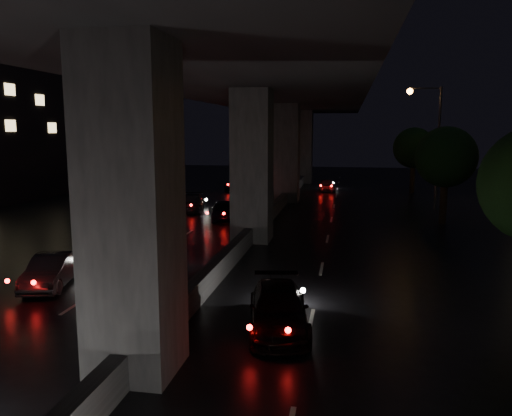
# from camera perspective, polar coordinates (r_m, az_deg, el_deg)

# --- Properties ---
(ground) EXTENTS (120.00, 120.00, 0.00)m
(ground) POSITION_cam_1_polar(r_m,az_deg,el_deg) (22.30, -2.88, -6.44)
(ground) COLOR black
(ground) RESTS_ON ground
(viaduct) EXTENTS (12.00, 80.00, 10.50)m
(viaduct) POSITION_cam_1_polar(r_m,az_deg,el_deg) (26.50, -0.46, 14.20)
(viaduct) COLOR #2F2E31
(viaduct) RESTS_ON ground
(median_barrier) EXTENTS (0.45, 70.00, 0.85)m
(median_barrier) POSITION_cam_1_polar(r_m,az_deg,el_deg) (26.96, -0.43, -2.80)
(median_barrier) COLOR #2F2E31
(median_barrier) RESTS_ON ground
(tree_c) EXTENTS (3.80, 3.80, 6.12)m
(tree_c) POSITION_cam_1_polar(r_m,az_deg,el_deg) (33.50, 20.88, 5.42)
(tree_c) COLOR black
(tree_c) RESTS_ON ground
(tree_d) EXTENTS (3.80, 3.80, 6.12)m
(tree_d) POSITION_cam_1_polar(r_m,az_deg,el_deg) (49.31, 17.59, 6.54)
(tree_d) COLOR black
(tree_d) RESTS_ON ground
(streetlight_far) EXTENTS (2.52, 0.44, 9.00)m
(streetlight_far) POSITION_cam_1_polar(r_m,az_deg,el_deg) (39.37, 19.40, 8.07)
(streetlight_far) COLOR #2D2D33
(streetlight_far) RESTS_ON ground
(car_3) EXTENTS (2.45, 4.49, 1.23)m
(car_3) POSITION_cam_1_polar(r_m,az_deg,el_deg) (15.23, 2.58, -11.42)
(car_3) COLOR black
(car_3) RESTS_ON ground
(car_4) EXTENTS (2.14, 3.89, 1.21)m
(car_4) POSITION_cam_1_polar(r_m,az_deg,el_deg) (20.65, -22.36, -6.63)
(car_4) COLOR black
(car_4) RESTS_ON ground
(car_5) EXTENTS (1.46, 3.56, 1.15)m
(car_5) POSITION_cam_1_polar(r_m,az_deg,el_deg) (20.42, -13.23, -6.46)
(car_5) COLOR black
(car_5) RESTS_ON ground
(car_6) EXTENTS (2.04, 3.87, 1.25)m
(car_6) POSITION_cam_1_polar(r_m,az_deg,el_deg) (27.33, -12.98, -2.44)
(car_6) COLOR black
(car_6) RESTS_ON ground
(car_7) EXTENTS (2.53, 4.41, 1.20)m
(car_7) POSITION_cam_1_polar(r_m,az_deg,el_deg) (36.87, -7.31, 0.59)
(car_7) COLOR black
(car_7) RESTS_ON ground
(car_8) EXTENTS (2.36, 4.03, 1.29)m
(car_8) POSITION_cam_1_polar(r_m,az_deg,el_deg) (32.97, -3.79, -0.27)
(car_8) COLOR black
(car_8) RESTS_ON ground
(car_9) EXTENTS (1.27, 3.31, 1.08)m
(car_9) POSITION_cam_1_polar(r_m,az_deg,el_deg) (40.93, -0.64, 1.40)
(car_9) COLOR #605854
(car_9) RESTS_ON ground
(car_10) EXTENTS (2.23, 4.41, 1.19)m
(car_10) POSITION_cam_1_polar(r_m,az_deg,el_deg) (50.14, 1.12, 2.86)
(car_10) COLOR black
(car_10) RESTS_ON ground
(car_11) EXTENTS (2.39, 4.70, 1.27)m
(car_11) POSITION_cam_1_polar(r_m,az_deg,el_deg) (49.17, -2.09, 2.78)
(car_11) COLOR black
(car_11) RESTS_ON ground
(car_12) EXTENTS (1.86, 3.64, 1.19)m
(car_12) POSITION_cam_1_polar(r_m,az_deg,el_deg) (49.04, 8.11, 2.63)
(car_12) COLOR slate
(car_12) RESTS_ON ground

